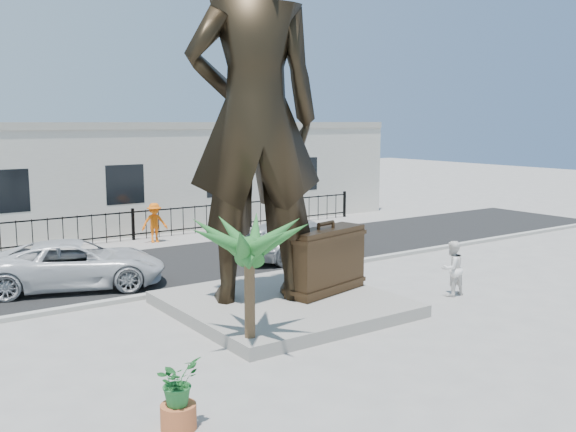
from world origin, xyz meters
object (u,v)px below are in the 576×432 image
Objects in this scene: statue at (254,117)px; car_white at (76,264)px; suitcase at (326,260)px; tourist at (452,268)px.

car_white is (-3.04, 4.78, -4.13)m from statue.
statue is 4.15m from suitcase.
statue is 6.81m from tourist.
suitcase is at bearing -21.77° from tourist.
car_white is (-4.87, 5.29, -0.45)m from suitcase.
suitcase is 7.21m from car_white.
statue reaches higher than car_white.
statue is 3.78× the size of suitcase.
statue is at bearing -19.22° from tourist.
statue is 1.83× the size of car_white.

